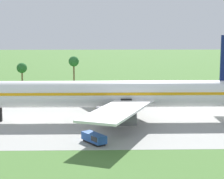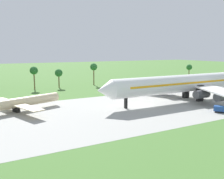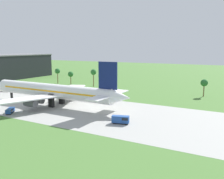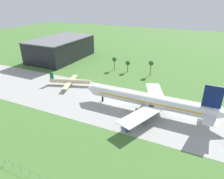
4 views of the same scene
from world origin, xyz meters
TOP-DOWN VIEW (x-y plane):
  - ground_plane at (0.00, 0.00)m, footprint 600.00×600.00m
  - taxiway_strip at (0.00, 0.00)m, footprint 320.00×44.00m
  - jet_airliner at (20.60, 0.44)m, footprint 72.33×51.10m
  - fuel_truck at (15.30, -18.00)m, footprint 4.85×5.79m
  - palm_tree_row at (11.50, 51.99)m, footprint 99.50×3.60m

SIDE VIEW (x-z plane):
  - ground_plane at x=0.00m, z-range 0.00..0.00m
  - taxiway_strip at x=0.00m, z-range 0.00..0.02m
  - fuel_truck at x=15.30m, z-range 0.10..1.92m
  - jet_airliner at x=20.60m, z-range -3.55..15.78m
  - palm_tree_row at x=11.50m, z-range 2.23..13.32m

